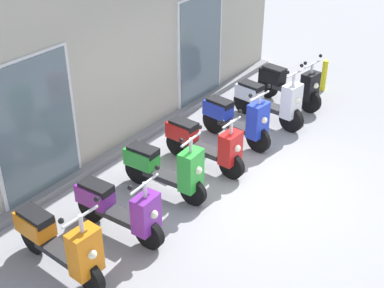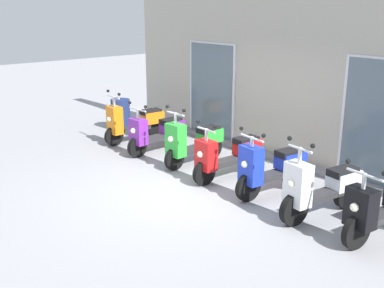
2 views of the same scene
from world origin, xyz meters
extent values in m
plane|color=#939399|center=(0.00, 0.00, 0.00)|extent=(40.00, 40.00, 0.00)
cube|color=#B2AD9E|center=(0.00, 2.75, 1.92)|extent=(9.62, 0.30, 3.83)
cube|color=slate|center=(0.00, 2.50, 0.06)|extent=(9.62, 0.20, 0.12)
cube|color=silver|center=(-2.11, 2.58, 1.15)|extent=(1.51, 0.04, 2.30)
cube|color=slate|center=(-2.11, 2.56, 1.15)|extent=(1.39, 0.02, 2.22)
cube|color=silver|center=(2.11, 2.58, 1.15)|extent=(1.51, 0.04, 2.30)
cube|color=slate|center=(2.11, 2.56, 1.15)|extent=(1.39, 0.02, 2.22)
cylinder|color=black|center=(-3.16, 0.51, 0.22)|extent=(0.13, 0.45, 0.45)
cylinder|color=black|center=(-3.10, 1.65, 0.22)|extent=(0.13, 0.45, 0.45)
cube|color=#2D2D30|center=(-3.13, 1.08, 0.32)|extent=(0.30, 0.72, 0.09)
cube|color=orange|center=(-3.16, 0.55, 0.60)|extent=(0.39, 0.26, 0.63)
sphere|color=#F2EFCC|center=(-3.17, 0.42, 0.64)|extent=(0.12, 0.12, 0.12)
cube|color=orange|center=(-3.10, 1.55, 0.52)|extent=(0.33, 0.54, 0.28)
cube|color=black|center=(-3.10, 1.51, 0.66)|extent=(0.29, 0.49, 0.11)
cylinder|color=silver|center=(-3.16, 0.55, 1.02)|extent=(0.06, 0.06, 0.26)
cylinder|color=silver|center=(-3.16, 0.55, 1.13)|extent=(0.52, 0.07, 0.04)
sphere|color=black|center=(-2.90, 0.54, 1.23)|extent=(0.07, 0.07, 0.07)
sphere|color=black|center=(-3.42, 0.57, 1.23)|extent=(0.07, 0.07, 0.07)
cylinder|color=black|center=(-2.11, 0.45, 0.22)|extent=(0.13, 0.45, 0.44)
cylinder|color=black|center=(-2.15, 1.52, 0.22)|extent=(0.13, 0.45, 0.44)
cube|color=#2D2D30|center=(-2.13, 0.98, 0.32)|extent=(0.28, 0.67, 0.09)
cube|color=purple|center=(-2.11, 0.49, 0.56)|extent=(0.39, 0.25, 0.55)
sphere|color=#F2EFCC|center=(-2.11, 0.36, 0.60)|extent=(0.12, 0.12, 0.12)
cube|color=purple|center=(-2.14, 1.42, 0.50)|extent=(0.32, 0.53, 0.28)
cube|color=black|center=(-2.14, 1.38, 0.64)|extent=(0.28, 0.49, 0.11)
cylinder|color=silver|center=(-2.11, 0.49, 0.93)|extent=(0.06, 0.06, 0.24)
cylinder|color=silver|center=(-2.11, 0.49, 1.03)|extent=(0.56, 0.05, 0.04)
sphere|color=black|center=(-1.83, 0.50, 1.13)|extent=(0.07, 0.07, 0.07)
sphere|color=black|center=(-2.39, 0.48, 1.13)|extent=(0.07, 0.07, 0.07)
cylinder|color=black|center=(-0.96, 0.54, 0.22)|extent=(0.11, 0.45, 0.45)
cylinder|color=black|center=(-1.01, 1.62, 0.22)|extent=(0.11, 0.45, 0.45)
cube|color=#2D2D30|center=(-0.98, 1.08, 0.32)|extent=(0.29, 0.68, 0.09)
cube|color=green|center=(-0.96, 0.58, 0.61)|extent=(0.39, 0.26, 0.64)
sphere|color=#F2EFCC|center=(-0.96, 0.45, 0.65)|extent=(0.12, 0.12, 0.12)
cube|color=green|center=(-1.00, 1.52, 0.51)|extent=(0.32, 0.53, 0.28)
cube|color=black|center=(-1.00, 1.48, 0.65)|extent=(0.28, 0.49, 0.11)
cylinder|color=silver|center=(-0.96, 0.58, 1.03)|extent=(0.06, 0.06, 0.24)
cylinder|color=silver|center=(-0.96, 0.58, 1.13)|extent=(0.48, 0.06, 0.04)
sphere|color=black|center=(-0.72, 0.59, 1.23)|extent=(0.07, 0.07, 0.07)
sphere|color=black|center=(-1.20, 0.57, 1.23)|extent=(0.07, 0.07, 0.07)
cylinder|color=black|center=(0.01, 0.46, 0.23)|extent=(0.13, 0.46, 0.46)
cylinder|color=black|center=(0.07, 1.61, 0.23)|extent=(0.13, 0.46, 0.46)
cube|color=#2D2D30|center=(0.04, 1.04, 0.33)|extent=(0.29, 0.73, 0.09)
cube|color=red|center=(0.01, 0.50, 0.56)|extent=(0.39, 0.26, 0.53)
sphere|color=#F2EFCC|center=(0.01, 0.37, 0.60)|extent=(0.12, 0.12, 0.12)
cube|color=red|center=(0.06, 1.51, 0.52)|extent=(0.32, 0.53, 0.28)
cube|color=black|center=(0.06, 1.47, 0.66)|extent=(0.28, 0.49, 0.11)
cylinder|color=silver|center=(0.01, 0.50, 0.92)|extent=(0.06, 0.06, 0.24)
cylinder|color=silver|center=(0.01, 0.50, 1.02)|extent=(0.47, 0.06, 0.04)
sphere|color=black|center=(0.24, 0.49, 1.12)|extent=(0.07, 0.07, 0.07)
sphere|color=black|center=(-0.22, 0.51, 1.12)|extent=(0.07, 0.07, 0.07)
cylinder|color=black|center=(1.02, 0.53, 0.24)|extent=(0.14, 0.49, 0.49)
cylinder|color=black|center=(1.13, 1.57, 0.24)|extent=(0.14, 0.49, 0.49)
cube|color=#2D2D30|center=(1.08, 1.05, 0.34)|extent=(0.33, 0.67, 0.09)
cube|color=#1E38C6|center=(1.02, 0.57, 0.62)|extent=(0.40, 0.28, 0.64)
sphere|color=#F2EFCC|center=(1.01, 0.44, 0.66)|extent=(0.12, 0.12, 0.12)
cube|color=#1E38C6|center=(1.12, 1.47, 0.54)|extent=(0.36, 0.55, 0.28)
cube|color=black|center=(1.12, 1.43, 0.68)|extent=(0.31, 0.51, 0.11)
cylinder|color=silver|center=(1.02, 0.57, 1.01)|extent=(0.06, 0.06, 0.18)
cylinder|color=silver|center=(1.02, 0.57, 1.08)|extent=(0.54, 0.10, 0.04)
sphere|color=black|center=(1.29, 0.54, 1.18)|extent=(0.07, 0.07, 0.07)
sphere|color=black|center=(0.76, 0.60, 1.18)|extent=(0.07, 0.07, 0.07)
cylinder|color=black|center=(2.05, 0.40, 0.25)|extent=(0.18, 0.51, 0.50)
cylinder|color=black|center=(2.21, 1.53, 0.25)|extent=(0.18, 0.51, 0.50)
cube|color=#2D2D30|center=(2.13, 0.96, 0.35)|extent=(0.36, 0.74, 0.09)
cube|color=white|center=(2.06, 0.44, 0.63)|extent=(0.41, 0.29, 0.65)
sphere|color=#F2EFCC|center=(2.04, 0.31, 0.67)|extent=(0.12, 0.12, 0.12)
cube|color=white|center=(2.20, 1.43, 0.50)|extent=(0.37, 0.56, 0.28)
cube|color=black|center=(2.19, 1.39, 0.64)|extent=(0.32, 0.51, 0.11)
cylinder|color=silver|center=(2.06, 0.44, 1.06)|extent=(0.06, 0.06, 0.26)
cylinder|color=silver|center=(2.06, 0.44, 1.17)|extent=(0.45, 0.10, 0.04)
sphere|color=black|center=(2.28, 0.41, 1.27)|extent=(0.07, 0.07, 0.07)
sphere|color=black|center=(1.84, 0.47, 1.27)|extent=(0.07, 0.07, 0.07)
cylinder|color=black|center=(3.02, 0.46, 0.25)|extent=(0.16, 0.50, 0.50)
cube|color=#2D2D30|center=(3.09, 0.99, 0.35)|extent=(0.35, 0.69, 0.09)
cube|color=black|center=(3.03, 0.50, 0.58)|extent=(0.41, 0.29, 0.54)
sphere|color=#F2EFCC|center=(3.01, 0.38, 0.62)|extent=(0.12, 0.12, 0.12)
cylinder|color=silver|center=(3.03, 0.50, 0.94)|extent=(0.06, 0.06, 0.23)
cylinder|color=silver|center=(3.03, 0.50, 1.04)|extent=(0.55, 0.11, 0.04)
sphere|color=black|center=(3.30, 0.47, 1.14)|extent=(0.07, 0.07, 0.07)
sphere|color=black|center=(2.75, 0.54, 1.14)|extent=(0.07, 0.07, 0.07)
cylinder|color=navy|center=(-4.29, 1.41, 0.40)|extent=(0.49, 0.49, 0.80)
camera|label=1|loc=(-6.28, -3.28, 4.85)|focal=49.11mm
camera|label=2|loc=(5.86, -4.80, 3.12)|focal=43.67mm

